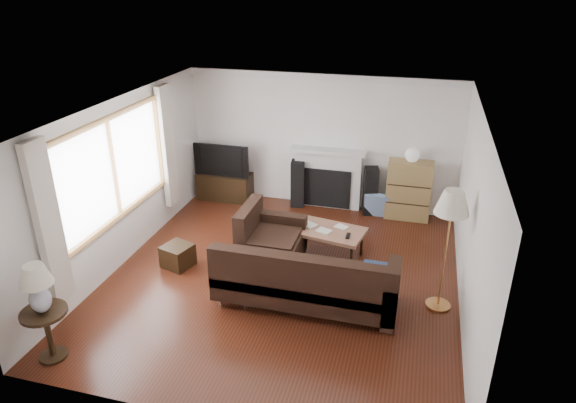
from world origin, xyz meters
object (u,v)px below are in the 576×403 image
(tv_stand, at_px, (225,186))
(sectional_sofa, at_px, (307,276))
(bookshelf, at_px, (409,190))
(coffee_table, at_px, (325,242))
(side_table, at_px, (49,334))
(floor_lamp, at_px, (446,251))

(tv_stand, distance_m, sectional_sofa, 3.82)
(bookshelf, relative_size, coffee_table, 0.89)
(side_table, bearing_deg, floor_lamp, 26.71)
(bookshelf, distance_m, sectional_sofa, 3.27)
(sectional_sofa, height_order, side_table, sectional_sofa)
(sectional_sofa, relative_size, side_table, 4.06)
(tv_stand, height_order, side_table, side_table)
(coffee_table, distance_m, floor_lamp, 2.08)
(coffee_table, bearing_deg, bookshelf, 66.19)
(tv_stand, xyz_separation_m, floor_lamp, (4.09, -2.63, 0.59))
(floor_lamp, bearing_deg, coffee_table, 151.83)
(floor_lamp, distance_m, side_table, 4.92)
(sectional_sofa, bearing_deg, bookshelf, 68.94)
(sectional_sofa, xyz_separation_m, side_table, (-2.63, -1.82, -0.10))
(tv_stand, height_order, floor_lamp, floor_lamp)
(bookshelf, bearing_deg, tv_stand, -179.27)
(sectional_sofa, relative_size, floor_lamp, 1.55)
(floor_lamp, bearing_deg, tv_stand, 147.28)
(tv_stand, distance_m, bookshelf, 3.53)
(tv_stand, bearing_deg, sectional_sofa, -52.00)
(tv_stand, height_order, coffee_table, tv_stand)
(tv_stand, relative_size, bookshelf, 0.97)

